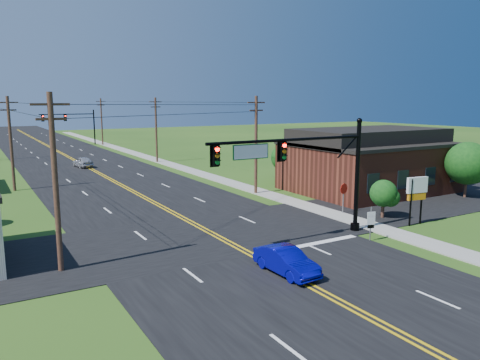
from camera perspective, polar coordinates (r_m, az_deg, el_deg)
ground at (r=21.14m, az=11.64°, el=-14.49°), size 260.00×260.00×0.00m
road_main at (r=66.08m, az=-18.66°, el=1.72°), size 16.00×220.00×0.04m
road_cross at (r=30.52m, az=-3.66°, el=-6.64°), size 70.00×10.00×0.04m
sidewalk at (r=59.73m, az=-6.75°, el=1.38°), size 2.00×160.00×0.08m
signal_mast_main at (r=28.49m, az=7.73°, el=1.85°), size 11.30×0.60×7.48m
signal_mast_far at (r=95.91m, az=-19.93°, el=6.69°), size 10.98×0.60×7.48m
brick_building at (r=46.60m, az=15.30°, el=1.65°), size 14.20×11.20×4.70m
utility_pole_left_a at (r=24.77m, az=-21.60°, el=0.02°), size 1.80×0.28×9.00m
utility_pole_left_b at (r=49.48m, az=-26.15°, el=4.21°), size 1.80×0.28×9.00m
utility_pole_right_a at (r=43.01m, az=1.96°, el=4.51°), size 1.80×0.28×9.00m
utility_pole_right_b at (r=66.40m, az=-10.18°, el=6.19°), size 1.80×0.28×9.00m
utility_pole_right_c at (r=95.08m, az=-16.51°, el=6.95°), size 1.80×0.28×9.00m
tree_right_front at (r=46.01m, az=25.98°, el=1.84°), size 3.80×3.80×5.00m
tree_right_back at (r=49.99m, az=5.51°, el=2.75°), size 3.00×3.00×4.10m
shrub_corner at (r=35.90m, az=17.10°, el=-1.57°), size 2.00×2.00×2.86m
blue_car at (r=23.77m, az=5.66°, el=-9.87°), size 1.55×4.01×1.30m
distant_car at (r=63.99m, az=-18.61°, el=2.07°), size 2.16×4.18×1.36m
route_sign at (r=29.88m, az=15.67°, el=-4.88°), size 0.53×0.18×2.16m
stop_sign at (r=36.51m, az=12.52°, el=-1.41°), size 0.84×0.18×2.37m
pylon_sign at (r=34.50m, az=20.76°, el=-1.17°), size 1.66×0.48×3.39m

